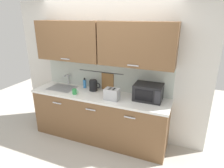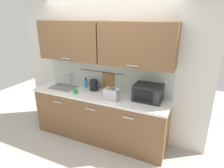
{
  "view_description": "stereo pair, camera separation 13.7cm",
  "coord_description": "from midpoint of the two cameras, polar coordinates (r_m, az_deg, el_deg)",
  "views": [
    {
      "loc": [
        1.45,
        -2.58,
        2.24
      ],
      "look_at": [
        0.25,
        0.33,
        1.12
      ],
      "focal_mm": 31.16,
      "sensor_mm": 36.0,
      "label": 1
    },
    {
      "loc": [
        1.57,
        -2.52,
        2.24
      ],
      "look_at": [
        0.25,
        0.33,
        1.12
      ],
      "focal_mm": 31.16,
      "sensor_mm": 36.0,
      "label": 2
    }
  ],
  "objects": [
    {
      "name": "ground",
      "position": [
        3.71,
        -4.81,
        -17.57
      ],
      "size": [
        8.0,
        8.0,
        0.0
      ],
      "primitive_type": "plane",
      "color": "#B7B2A8"
    },
    {
      "name": "sink_faucet",
      "position": [
        4.03,
        -11.47,
        1.92
      ],
      "size": [
        0.09,
        0.17,
        0.22
      ],
      "color": "#B2B5BA",
      "rests_on": "counter_unit"
    },
    {
      "name": "electric_kettle",
      "position": [
        3.64,
        -4.21,
        -0.34
      ],
      "size": [
        0.23,
        0.16,
        0.21
      ],
      "color": "black",
      "rests_on": "counter_unit"
    },
    {
      "name": "toaster",
      "position": [
        3.24,
        1.04,
        -2.99
      ],
      "size": [
        0.26,
        0.17,
        0.19
      ],
      "color": "#B7BABF",
      "rests_on": "counter_unit"
    },
    {
      "name": "mug_near_sink",
      "position": [
        3.55,
        -9.69,
        -2.05
      ],
      "size": [
        0.12,
        0.08,
        0.09
      ],
      "color": "green",
      "rests_on": "counter_unit"
    },
    {
      "name": "dish_soap_bottle",
      "position": [
        3.81,
        -6.69,
        0.26
      ],
      "size": [
        0.06,
        0.06,
        0.2
      ],
      "color": "#3F8CD8",
      "rests_on": "counter_unit"
    },
    {
      "name": "back_wall_assembly",
      "position": [
        3.51,
        -1.19,
        7.8
      ],
      "size": [
        3.7,
        0.41,
        2.5
      ],
      "color": "silver",
      "rests_on": "ground"
    },
    {
      "name": "counter_unit",
      "position": [
        3.69,
        -2.83,
        -9.33
      ],
      "size": [
        2.53,
        0.64,
        0.9
      ],
      "color": "brown",
      "rests_on": "ground"
    },
    {
      "name": "microwave",
      "position": [
        3.26,
        11.72,
        -2.54
      ],
      "size": [
        0.46,
        0.35,
        0.27
      ],
      "color": "black",
      "rests_on": "counter_unit"
    }
  ]
}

